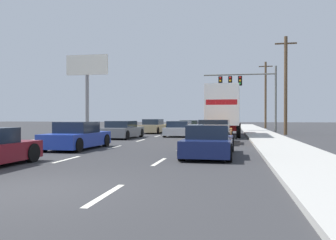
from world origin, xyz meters
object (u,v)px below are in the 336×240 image
utility_pole_far (266,94)px  roadside_billboard (87,77)px  car_tan (153,127)px  car_silver (180,129)px  car_orange (215,132)px  car_yellow (190,127)px  car_navy (209,142)px  car_gray (122,130)px  box_truck (224,109)px  utility_pole_mid (286,84)px  traffic_signal_mast (242,84)px  car_blue (77,137)px

utility_pole_far → roadside_billboard: (-18.56, -15.95, 0.91)m
car_tan → car_silver: size_ratio=1.02×
car_silver → car_orange: (3.11, -6.51, 0.06)m
car_yellow → roadside_billboard: 11.33m
car_navy → utility_pole_far: 34.86m
car_gray → roadside_billboard: (-6.39, 8.22, 4.95)m
car_tan → car_yellow: 3.64m
car_silver → car_navy: 13.68m
car_orange → roadside_billboard: 18.13m
utility_pole_far → roadside_billboard: size_ratio=1.17×
car_orange → box_truck: bearing=87.0°
utility_pole_mid → roadside_billboard: 18.70m
utility_pole_mid → roadside_billboard: bearing=176.4°
car_tan → box_truck: (6.71, -3.86, 1.58)m
car_yellow → roadside_billboard: (-10.12, -1.20, 4.97)m
car_orange → utility_pole_far: size_ratio=0.50×
utility_pole_mid → utility_pole_far: bearing=90.2°
traffic_signal_mast → utility_pole_mid: bearing=-56.0°
car_tan → car_navy: size_ratio=1.01×
car_orange → utility_pole_far: utility_pole_far is taller
car_silver → car_blue: bearing=-105.6°
traffic_signal_mast → car_yellow: bearing=-150.6°
utility_pole_far → car_silver: bearing=-112.1°
car_gray → car_silver: size_ratio=0.99×
car_silver → traffic_signal_mast: 11.18m
car_navy → roadside_billboard: bearing=126.0°
car_yellow → car_silver: size_ratio=1.04×
traffic_signal_mast → utility_pole_far: 12.41m
car_yellow → car_silver: 6.17m
car_tan → utility_pole_far: bearing=54.2°
traffic_signal_mast → car_orange: bearing=-97.3°
utility_pole_mid → car_silver: bearing=-156.2°
car_blue → box_truck: size_ratio=0.46×
roadside_billboard → car_gray: bearing=-52.2°
car_navy → utility_pole_mid: size_ratio=0.54×
car_orange → car_navy: size_ratio=0.99×
car_silver → car_gray: bearing=-138.4°
roadside_billboard → utility_pole_far: bearing=40.7°
car_navy → utility_pole_mid: 18.31m
car_silver → utility_pole_far: utility_pole_far is taller
car_silver → traffic_signal_mast: (5.08, 8.99, 4.30)m
car_gray → car_orange: bearing=-25.7°
car_tan → car_gray: (-0.43, -7.88, -0.02)m
traffic_signal_mast → utility_pole_far: utility_pole_far is taller
car_silver → utility_pole_far: size_ratio=0.50×
car_tan → box_truck: 7.90m
car_tan → utility_pole_far: utility_pole_far is taller
car_tan → car_silver: car_tan is taller
car_yellow → box_truck: size_ratio=0.52×
car_tan → utility_pole_mid: bearing=-4.0°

